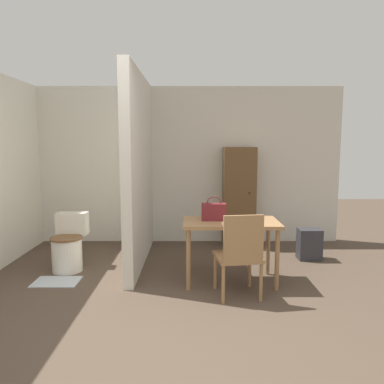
{
  "coord_description": "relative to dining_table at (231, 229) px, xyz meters",
  "views": [
    {
      "loc": [
        0.29,
        -2.75,
        1.6
      ],
      "look_at": [
        0.29,
        1.61,
        1.04
      ],
      "focal_mm": 35.0,
      "sensor_mm": 36.0,
      "label": 1
    }
  ],
  "objects": [
    {
      "name": "wall_back",
      "position": [
        -0.73,
        1.89,
        0.62
      ],
      "size": [
        5.34,
        0.12,
        2.5
      ],
      "color": "beige",
      "rests_on": "ground_plane"
    },
    {
      "name": "bath_mat",
      "position": [
        -2.02,
        -0.02,
        -0.62
      ],
      "size": [
        0.52,
        0.35,
        0.01
      ],
      "color": "#B2BCC6",
      "rests_on": "ground_plane"
    },
    {
      "name": "handbag",
      "position": [
        -0.2,
        0.04,
        0.2
      ],
      "size": [
        0.28,
        0.12,
        0.28
      ],
      "color": "maroon",
      "rests_on": "dining_table"
    },
    {
      "name": "dining_table",
      "position": [
        0.0,
        0.0,
        0.0
      ],
      "size": [
        1.09,
        0.61,
        0.72
      ],
      "color": "#997047",
      "rests_on": "ground_plane"
    },
    {
      "name": "toilet",
      "position": [
        -2.02,
        0.44,
        -0.33
      ],
      "size": [
        0.4,
        0.54,
        0.7
      ],
      "color": "silver",
      "rests_on": "ground_plane"
    },
    {
      "name": "partition_wall",
      "position": [
        -1.15,
        0.78,
        0.62
      ],
      "size": [
        0.12,
        2.09,
        2.5
      ],
      "color": "beige",
      "rests_on": "ground_plane"
    },
    {
      "name": "wooden_chair",
      "position": [
        0.05,
        -0.45,
        -0.15
      ],
      "size": [
        0.51,
        0.51,
        0.9
      ],
      "rotation": [
        0.0,
        0.0,
        0.14
      ],
      "color": "#997047",
      "rests_on": "ground_plane"
    },
    {
      "name": "wooden_cabinet",
      "position": [
        0.3,
        1.64,
        0.14
      ],
      "size": [
        0.5,
        0.36,
        1.55
      ],
      "color": "brown",
      "rests_on": "ground_plane"
    },
    {
      "name": "space_heater",
      "position": [
        1.19,
        0.86,
        -0.42
      ],
      "size": [
        0.31,
        0.24,
        0.43
      ],
      "color": "#2D2D33",
      "rests_on": "ground_plane"
    },
    {
      "name": "ground_plane",
      "position": [
        -0.73,
        -1.45,
        -0.63
      ],
      "size": [
        16.0,
        16.0,
        0.0
      ],
      "primitive_type": "plane",
      "color": "#4C3D30"
    }
  ]
}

